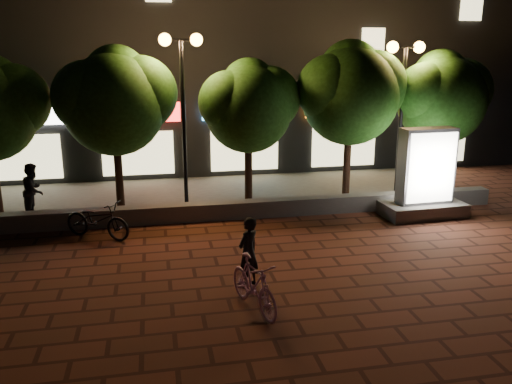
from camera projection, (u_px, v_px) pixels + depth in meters
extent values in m
plane|color=#58281B|center=(270.00, 272.00, 11.73)|extent=(80.00, 80.00, 0.00)
cube|color=#66635E|center=(240.00, 209.00, 15.45)|extent=(16.00, 0.45, 0.50)
cube|color=#66635E|center=(228.00, 194.00, 17.87)|extent=(16.00, 5.00, 0.08)
cube|color=black|center=(205.00, 45.00, 22.72)|extent=(28.00, 8.00, 10.00)
cube|color=white|center=(18.00, 115.00, 18.20)|extent=(3.20, 0.12, 0.70)
cube|color=beige|center=(23.00, 158.00, 18.60)|extent=(2.60, 0.10, 1.60)
cube|color=red|center=(136.00, 113.00, 18.95)|extent=(3.20, 0.12, 0.70)
cube|color=beige|center=(138.00, 153.00, 19.34)|extent=(2.60, 0.10, 1.60)
cube|color=#42A7E2|center=(244.00, 110.00, 19.70)|extent=(3.20, 0.12, 0.70)
cube|color=beige|center=(245.00, 150.00, 20.09)|extent=(2.60, 0.10, 1.60)
cube|color=orange|center=(345.00, 108.00, 20.44)|extent=(3.20, 0.12, 0.70)
cube|color=beige|center=(344.00, 146.00, 20.84)|extent=(2.60, 0.10, 1.60)
cube|color=silver|center=(439.00, 106.00, 21.19)|extent=(3.20, 0.12, 0.70)
cube|color=beige|center=(436.00, 143.00, 21.58)|extent=(2.60, 0.10, 1.60)
cube|color=beige|center=(373.00, 44.00, 20.00)|extent=(0.90, 0.10, 1.20)
cube|color=beige|center=(472.00, 4.00, 20.35)|extent=(0.90, 0.10, 1.20)
sphere|color=#26601C|center=(13.00, 100.00, 14.96)|extent=(2.10, 2.10, 2.10)
cylinder|color=black|center=(119.00, 171.00, 15.86)|extent=(0.24, 0.24, 2.34)
sphere|color=#26601C|center=(114.00, 105.00, 15.34)|extent=(3.00, 3.00, 3.00)
sphere|color=#26601C|center=(140.00, 93.00, 15.59)|extent=(2.25, 2.25, 2.25)
sphere|color=#26601C|center=(89.00, 97.00, 15.00)|extent=(2.10, 2.10, 2.10)
sphere|color=#26601C|center=(116.00, 78.00, 15.49)|extent=(1.95, 1.95, 1.95)
cylinder|color=black|center=(248.00, 168.00, 16.62)|extent=(0.24, 0.24, 2.21)
sphere|color=#26601C|center=(248.00, 109.00, 16.14)|extent=(2.70, 2.70, 2.70)
sphere|color=#26601C|center=(268.00, 98.00, 16.38)|extent=(2.03, 2.03, 2.02)
sphere|color=#26601C|center=(229.00, 102.00, 15.82)|extent=(1.89, 1.89, 1.89)
sphere|color=#26601C|center=(249.00, 86.00, 16.31)|extent=(1.76, 1.76, 1.76)
cylinder|color=black|center=(347.00, 160.00, 17.21)|extent=(0.24, 0.24, 2.43)
sphere|color=#26601C|center=(350.00, 96.00, 16.67)|extent=(3.10, 3.10, 3.10)
sphere|color=#26601C|center=(371.00, 86.00, 16.92)|extent=(2.33, 2.33, 2.33)
sphere|color=#26601C|center=(331.00, 89.00, 16.33)|extent=(2.17, 2.17, 2.17)
sphere|color=#26601C|center=(350.00, 71.00, 16.81)|extent=(2.01, 2.02, 2.02)
cylinder|color=black|center=(436.00, 158.00, 17.82)|extent=(0.24, 0.24, 2.29)
sphere|color=#26601C|center=(441.00, 101.00, 17.31)|extent=(2.90, 2.90, 2.90)
sphere|color=#26601C|center=(459.00, 91.00, 17.56)|extent=(2.18, 2.17, 2.17)
sphere|color=#26601C|center=(426.00, 94.00, 16.98)|extent=(2.03, 2.03, 2.03)
sphere|color=#26601C|center=(441.00, 78.00, 17.47)|extent=(1.89, 1.88, 1.88)
cylinder|color=black|center=(184.00, 126.00, 15.69)|extent=(0.12, 0.12, 5.00)
cylinder|color=black|center=(181.00, 40.00, 15.04)|extent=(0.90, 0.08, 0.08)
sphere|color=#FFAF3F|center=(165.00, 40.00, 14.95)|extent=(0.36, 0.36, 0.36)
sphere|color=#FFAF3F|center=(196.00, 40.00, 15.12)|extent=(0.36, 0.36, 0.36)
cylinder|color=black|center=(400.00, 124.00, 17.03)|extent=(0.12, 0.12, 4.80)
cylinder|color=black|center=(406.00, 47.00, 16.40)|extent=(0.90, 0.08, 0.08)
sphere|color=#FFAF3F|center=(393.00, 47.00, 16.31)|extent=(0.36, 0.36, 0.36)
sphere|color=#FFAF3F|center=(419.00, 47.00, 16.48)|extent=(0.36, 0.36, 0.36)
cube|color=#66635E|center=(423.00, 209.00, 15.64)|extent=(2.49, 1.34, 0.41)
cube|color=#4C4C51|center=(426.00, 166.00, 15.30)|extent=(1.65, 0.64, 2.23)
cube|color=white|center=(432.00, 168.00, 15.02)|extent=(1.47, 0.12, 2.03)
cube|color=white|center=(421.00, 164.00, 15.57)|extent=(1.47, 0.12, 2.03)
imported|color=#B974A4|center=(254.00, 285.00, 9.87)|extent=(0.98, 1.82, 1.05)
imported|color=black|center=(248.00, 252.00, 10.82)|extent=(0.66, 0.64, 1.52)
imported|color=black|center=(97.00, 220.00, 13.70)|extent=(1.99, 1.58, 1.01)
imported|color=black|center=(34.00, 190.00, 15.11)|extent=(0.72, 0.86, 1.60)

